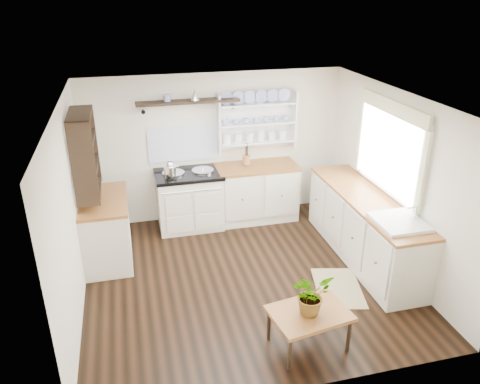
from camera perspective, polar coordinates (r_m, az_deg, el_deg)
The scene contains 19 objects.
floor at distance 6.16m, azimuth 0.62°, elevation -10.31°, with size 4.00×3.80×0.01m, color black.
wall_back at distance 7.32m, azimuth -3.11°, elevation 5.47°, with size 4.00×0.02×2.30m, color silver.
wall_right at distance 6.36m, azimuth 18.38°, elevation 1.30°, with size 0.02×3.80×2.30m, color silver.
wall_left at distance 5.49m, azimuth -20.00°, elevation -2.61°, with size 0.02×3.80×2.30m, color silver.
ceiling at distance 5.22m, azimuth 0.73°, elevation 11.01°, with size 4.00×3.80×0.01m, color white.
window at distance 6.32m, azimuth 17.77°, elevation 5.25°, with size 0.08×1.55×1.22m.
aga_cooker at distance 7.21m, azimuth -6.16°, elevation -0.90°, with size 1.00×0.70×0.92m.
back_cabinets at distance 7.43m, azimuth 2.00°, elevation 0.07°, with size 1.27×0.63×0.90m.
right_cabinets at distance 6.58m, azimuth 14.93°, elevation -4.15°, with size 0.62×2.43×0.90m.
belfast_sink at distance 5.86m, azimuth 18.68°, elevation -4.51°, with size 0.55×0.60×0.45m.
left_cabinets at distance 6.57m, azimuth -15.97°, elevation -4.32°, with size 0.62×1.13×0.90m.
plate_rack at distance 7.32m, azimuth 1.94°, elevation 8.79°, with size 1.20×0.22×0.90m.
high_shelf at distance 6.94m, azimuth -6.35°, elevation 10.82°, with size 1.50×0.29×0.16m.
left_shelving at distance 6.16m, azimuth -18.41°, elevation 4.53°, with size 0.28×0.80×1.05m, color black.
kettle at distance 6.84m, azimuth -8.55°, elevation 2.89°, with size 0.18×0.18×0.22m, color silver, non-canonical shape.
utensil_crock at distance 7.27m, azimuth 0.76°, elevation 3.94°, with size 0.12×0.12×0.14m, color #A56C3C.
center_table at distance 4.99m, azimuth 8.45°, elevation -14.66°, with size 0.86×0.68×0.43m.
potted_plant at distance 4.83m, azimuth 8.65°, elevation -12.22°, with size 0.39×0.34×0.43m, color #3F7233.
floor_rug at distance 6.08m, azimuth 11.86°, elevation -11.37°, with size 0.55×0.85×0.02m, color olive.
Camera 1 is at (-1.30, -4.92, 3.48)m, focal length 35.00 mm.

